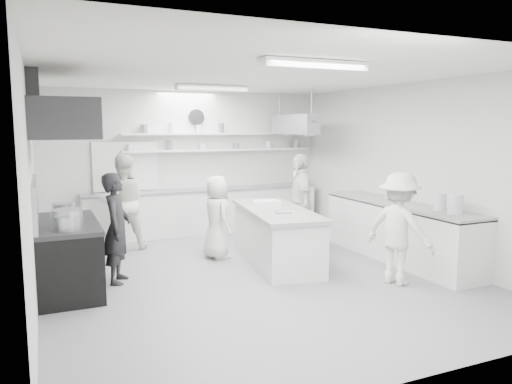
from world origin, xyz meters
name	(u,v)px	position (x,y,z in m)	size (l,w,h in m)	color
floor	(251,275)	(0.00, 0.00, -0.01)	(6.00, 7.00, 0.02)	gray
ceiling	(251,74)	(0.00, 0.00, 3.01)	(6.00, 7.00, 0.02)	silver
wall_back	(187,162)	(0.00, 3.50, 1.50)	(6.00, 0.04, 3.00)	silver
wall_front	(413,216)	(0.00, -3.50, 1.50)	(6.00, 0.04, 3.00)	silver
wall_left	(31,187)	(-3.00, 0.00, 1.50)	(0.04, 7.00, 3.00)	silver
wall_right	(410,170)	(3.00, 0.00, 1.50)	(0.04, 7.00, 3.00)	silver
stove	(68,258)	(-2.60, 0.40, 0.45)	(0.80, 1.80, 0.90)	black
exhaust_hood	(61,119)	(-2.60, 0.40, 2.35)	(0.85, 2.00, 0.50)	#2B2B2E
back_counter	(206,211)	(0.30, 3.20, 0.46)	(5.00, 0.60, 0.92)	white
shelf_lower	(220,150)	(0.70, 3.37, 1.75)	(4.20, 0.26, 0.04)	white
shelf_upper	(220,134)	(0.70, 3.37, 2.10)	(4.20, 0.26, 0.04)	white
pass_through_window	(126,166)	(-1.30, 3.48, 1.45)	(1.30, 0.04, 1.00)	black
wall_clock	(196,117)	(0.20, 3.46, 2.45)	(0.32, 0.32, 0.05)	beige
right_counter	(399,232)	(2.65, -0.20, 0.47)	(0.74, 3.30, 0.94)	white
pot_rack	(294,124)	(2.00, 2.40, 2.30)	(0.30, 1.60, 0.40)	#A3A5AB
light_fixture_front	(314,65)	(0.00, -1.80, 2.94)	(1.30, 0.25, 0.10)	white
light_fixture_rear	(212,88)	(0.00, 1.80, 2.94)	(1.30, 0.25, 0.10)	white
prep_island	(276,237)	(0.65, 0.45, 0.43)	(0.87, 2.33, 0.86)	white
stove_pot	(67,220)	(-2.60, -0.01, 1.05)	(0.39, 0.39, 0.28)	#A3A5AB
cook_stove	(117,228)	(-1.92, 0.45, 0.80)	(0.59, 0.38, 1.60)	black
cook_back	(123,202)	(-1.54, 2.40, 0.88)	(0.85, 0.66, 1.75)	silver
cook_island_left	(217,217)	(-0.16, 1.14, 0.71)	(0.70, 0.45, 1.43)	silver
cook_island_right	(300,203)	(1.40, 1.01, 0.89)	(1.04, 0.43, 1.77)	silver
cook_right	(399,229)	(1.76, -1.24, 0.81)	(1.04, 0.60, 1.61)	silver
bowl_island_a	(283,213)	(0.59, 0.11, 0.89)	(0.27, 0.27, 0.07)	#A3A5AB
bowl_island_b	(292,213)	(0.73, 0.08, 0.89)	(0.19, 0.19, 0.06)	white
bowl_right	(392,199)	(2.81, 0.20, 0.97)	(0.27, 0.27, 0.07)	white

